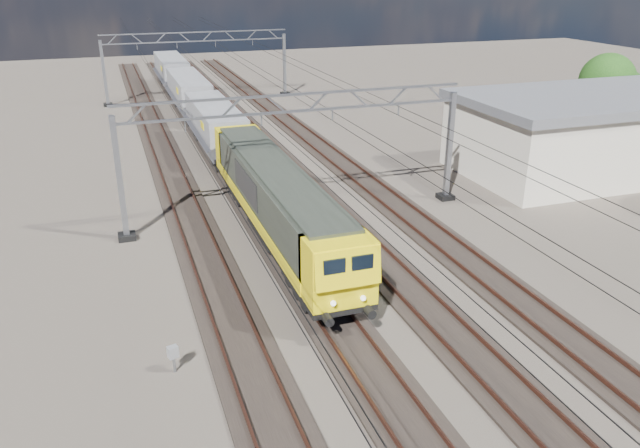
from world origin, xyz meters
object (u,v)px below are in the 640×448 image
object	(u,v)px
hopper_wagon_lead	(215,124)
catenary_gantry_mid	(298,152)
locomotive	(276,198)
catenary_gantry_far	(198,63)
hopper_wagon_mid	(189,91)
industrial_shed	(593,132)
trackside_cabinet	(173,353)
tree_far	(612,84)
hopper_wagon_third	(172,70)

from	to	relation	value
hopper_wagon_lead	catenary_gantry_mid	bearing A→B (deg)	-82.45
locomotive	catenary_gantry_far	bearing A→B (deg)	87.03
catenary_gantry_mid	hopper_wagon_lead	bearing A→B (deg)	97.55
hopper_wagon_mid	industrial_shed	world-z (taller)	industrial_shed
trackside_cabinet	industrial_shed	world-z (taller)	industrial_shed
hopper_wagon_mid	locomotive	bearing A→B (deg)	-90.00
hopper_wagon_mid	tree_far	size ratio (longest dim) A/B	1.91
hopper_wagon_mid	hopper_wagon_third	world-z (taller)	same
hopper_wagon_mid	tree_far	bearing A→B (deg)	-31.10
tree_far	catenary_gantry_far	bearing A→B (deg)	139.15
hopper_wagon_lead	catenary_gantry_far	bearing A→B (deg)	84.54
hopper_wagon_mid	tree_far	xyz separation A→B (m)	(32.32, -19.49, 2.11)
trackside_cabinet	catenary_gantry_mid	bearing A→B (deg)	40.89
locomotive	tree_far	xyz separation A→B (m)	(32.32, 12.40, 2.01)
catenary_gantry_far	hopper_wagon_mid	bearing A→B (deg)	-106.59
hopper_wagon_third	catenary_gantry_far	bearing A→B (deg)	-75.04
catenary_gantry_mid	hopper_wagon_third	size ratio (longest dim) A/B	1.53
locomotive	hopper_wagon_third	distance (m)	46.10
hopper_wagon_third	industrial_shed	size ratio (longest dim) A/B	0.70
industrial_shed	tree_far	distance (m)	11.51
locomotive	hopper_wagon_lead	world-z (taller)	locomotive
hopper_wagon_lead	hopper_wagon_third	world-z (taller)	same
trackside_cabinet	hopper_wagon_lead	bearing A→B (deg)	61.56
hopper_wagon_lead	hopper_wagon_third	bearing A→B (deg)	90.00
hopper_wagon_third	hopper_wagon_lead	bearing A→B (deg)	-90.00
industrial_shed	hopper_wagon_third	bearing A→B (deg)	120.05
tree_far	industrial_shed	bearing A→B (deg)	-136.88
catenary_gantry_far	trackside_cabinet	bearing A→B (deg)	-99.94
catenary_gantry_mid	industrial_shed	distance (m)	22.12
hopper_wagon_third	industrial_shed	xyz separation A→B (m)	(24.00, -41.48, 0.49)
locomotive	tree_far	bearing A→B (deg)	20.99
hopper_wagon_mid	industrial_shed	xyz separation A→B (m)	(24.00, -27.28, 0.49)
catenary_gantry_mid	locomotive	distance (m)	3.65
catenary_gantry_far	trackside_cabinet	xyz separation A→B (m)	(-8.53, -48.70, -3.11)
catenary_gantry_mid	hopper_wagon_lead	distance (m)	15.31
hopper_wagon_third	tree_far	distance (m)	46.74
locomotive	trackside_cabinet	bearing A→B (deg)	-122.93
catenary_gantry_far	hopper_wagon_mid	xyz separation A→B (m)	(-2.00, -6.72, -1.67)
tree_far	locomotive	bearing A→B (deg)	-159.01
catenary_gantry_far	locomotive	size ratio (longest dim) A/B	0.94
catenary_gantry_far	locomotive	distance (m)	38.70
hopper_wagon_lead	hopper_wagon_mid	xyz separation A→B (m)	(0.00, 14.20, 0.00)
catenary_gantry_mid	tree_far	bearing A→B (deg)	17.89
catenary_gantry_far	industrial_shed	bearing A→B (deg)	-57.09
locomotive	trackside_cabinet	distance (m)	12.12
locomotive	tree_far	world-z (taller)	tree_far
catenary_gantry_mid	hopper_wagon_third	distance (m)	43.56
hopper_wagon_lead	hopper_wagon_mid	bearing A→B (deg)	90.00
locomotive	hopper_wagon_third	xyz separation A→B (m)	(-0.00, 46.10, -0.09)
catenary_gantry_mid	tree_far	xyz separation A→B (m)	(30.32, 9.79, 0.43)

